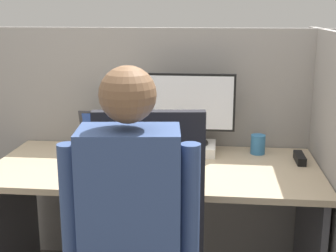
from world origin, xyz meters
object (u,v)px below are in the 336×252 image
Objects in this scene: carrot_toy at (132,171)px; coffee_mug at (258,144)px; stapler at (300,158)px; monitor at (190,107)px; laptop at (106,146)px; person at (126,229)px; paper_box at (189,148)px.

carrot_toy is 0.74m from coffee_mug.
coffee_mug is (-0.20, 0.12, 0.03)m from stapler.
monitor is at bearing 58.02° from carrot_toy.
laptop is 1.91× the size of stapler.
person is at bearing -72.62° from laptop.
paper_box reaches higher than carrot_toy.
laptop is at bearing -169.91° from monitor.
person is 1.15m from coffee_mug.
monitor reaches higher than laptop.
monitor is 0.62m from stapler.
laptop is (-0.44, -0.08, -0.21)m from monitor.
monitor is 0.52m from carrot_toy.
laptop reaches higher than paper_box.
coffee_mug reaches higher than paper_box.
carrot_toy is (0.20, -0.31, -0.02)m from laptop.
stapler is at bearing -30.59° from coffee_mug.
person is (0.29, -0.93, -0.01)m from laptop.
stapler is 0.12× the size of person.
paper_box is 0.59× the size of monitor.
stapler is at bearing -10.15° from monitor.
paper_box is 0.93× the size of laptop.
carrot_toy is at bearing -121.98° from monitor.
stapler is at bearing 51.57° from person.
monitor reaches higher than paper_box.
person is (-0.15, -1.01, 0.01)m from paper_box.
carrot_toy is (-0.25, -0.39, -0.23)m from monitor.
coffee_mug is at bearing 3.18° from paper_box.
stapler is (0.57, -0.10, -0.01)m from paper_box.
monitor is at bearing 10.09° from laptop.
paper_box is 2.71× the size of coffee_mug.
carrot_toy is at bearing -122.16° from paper_box.
stapler is 1.03× the size of carrot_toy.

